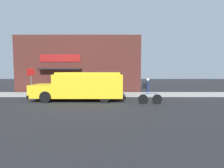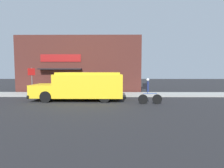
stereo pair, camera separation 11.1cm
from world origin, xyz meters
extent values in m
plane|color=#232326|center=(0.00, 0.00, 0.00)|extent=(70.00, 70.00, 0.00)
cube|color=#999993|center=(0.00, 1.15, 0.07)|extent=(28.00, 2.31, 0.14)
cube|color=#4C231E|center=(0.00, 2.62, 2.81)|extent=(12.28, 0.18, 5.61)
cube|color=maroon|center=(-1.63, 2.51, 3.40)|extent=(3.89, 0.05, 0.71)
cube|color=black|center=(-1.63, 2.22, 2.35)|extent=(4.09, 0.61, 0.10)
cube|color=yellow|center=(1.67, -1.55, 1.09)|extent=(4.81, 2.32, 1.63)
cube|color=yellow|center=(-1.57, -1.55, 0.72)|extent=(1.69, 2.14, 0.90)
cube|color=yellow|center=(1.67, -1.55, 1.98)|extent=(4.42, 2.14, 0.15)
cube|color=black|center=(-2.38, -1.55, 0.37)|extent=(0.12, 2.27, 0.24)
cube|color=red|center=(0.35, -0.14, 1.17)|extent=(0.02, 0.44, 0.44)
cylinder|color=black|center=(-1.18, -0.55, 0.39)|extent=(0.78, 0.26, 0.78)
cylinder|color=black|center=(-1.18, -2.55, 0.39)|extent=(0.78, 0.26, 0.78)
cylinder|color=black|center=(2.84, -0.55, 0.39)|extent=(0.78, 0.26, 0.78)
cylinder|color=black|center=(2.84, -2.55, 0.39)|extent=(0.78, 0.26, 0.78)
cylinder|color=black|center=(6.30, -3.09, 0.32)|extent=(0.64, 0.04, 0.64)
cylinder|color=black|center=(5.37, -3.09, 0.32)|extent=(0.64, 0.04, 0.64)
cylinder|color=#234793|center=(5.83, -3.09, 0.69)|extent=(0.88, 0.04, 0.04)
cylinder|color=#234793|center=(5.67, -3.09, 0.75)|extent=(0.04, 0.04, 0.12)
cube|color=navy|center=(5.67, -3.09, 1.14)|extent=(0.12, 0.20, 0.67)
sphere|color=white|center=(5.67, -3.09, 1.58)|extent=(0.19, 0.19, 0.19)
cube|color=black|center=(5.48, -3.09, 1.17)|extent=(0.26, 0.14, 0.36)
cylinder|color=slate|center=(-3.62, 0.69, 1.29)|extent=(0.07, 0.07, 2.30)
cube|color=red|center=(-3.62, 0.64, 2.09)|extent=(0.45, 0.45, 0.60)
cylinder|color=slate|center=(-2.90, 1.70, 0.49)|extent=(0.56, 0.56, 0.71)
cylinder|color=black|center=(-2.90, 1.70, 0.87)|extent=(0.57, 0.57, 0.04)
camera|label=1|loc=(3.35, -14.35, 2.13)|focal=28.00mm
camera|label=2|loc=(3.46, -14.35, 2.13)|focal=28.00mm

